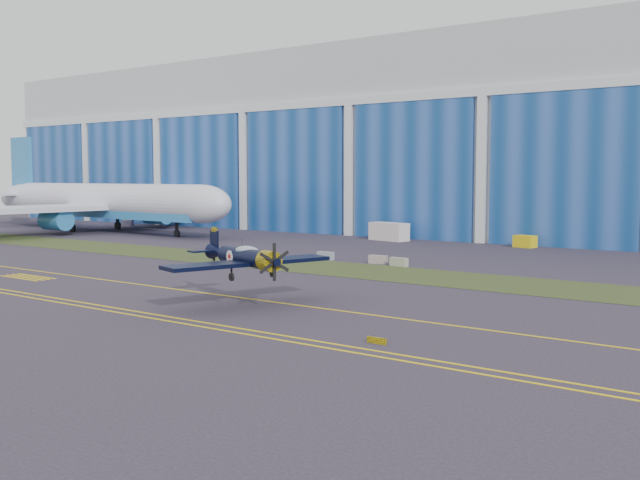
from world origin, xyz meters
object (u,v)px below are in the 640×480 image
Objects in this scene: warbird at (244,257)px; tug at (525,241)px; shipping_container at (389,232)px; jetliner at (105,163)px.

warbird reaches higher than tug.
tug is at bearing 15.11° from shipping_container.
shipping_container is at bearing 127.71° from warbird.
warbird is at bearing -28.05° from jetliner.
jetliner is 25.10× the size of tug.
warbird is 56.02m from shipping_container.
jetliner reaches higher than tug.
tug is at bearing 107.17° from warbird.
shipping_container is at bearing 17.74° from jetliner.
warbird is 5.63× the size of tug.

